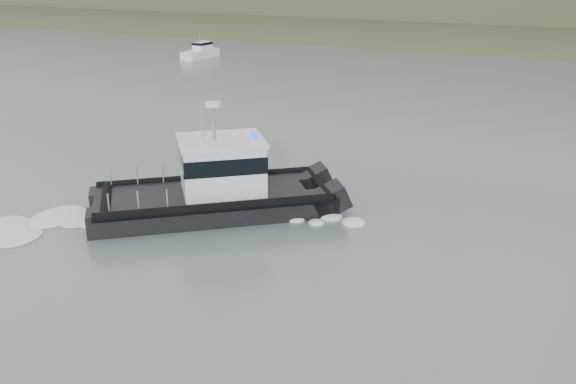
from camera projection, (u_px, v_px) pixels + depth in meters
ground at (261, 313)px, 23.94m from camera, size 400.00×400.00×0.00m
patrol_boat at (215, 185)px, 32.85m from camera, size 12.52×11.09×5.99m
motorboat at (201, 52)px, 83.26m from camera, size 2.58×6.04×3.22m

